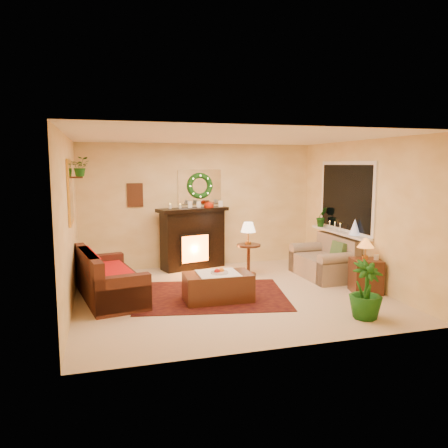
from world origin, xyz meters
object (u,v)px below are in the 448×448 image
object	(u,v)px
loveseat	(323,256)
coffee_table	(218,288)
sofa	(110,273)
fireplace	(193,242)
side_table_round	(248,259)
end_table_square	(366,277)

from	to	relation	value
loveseat	coffee_table	bearing A→B (deg)	-160.68
coffee_table	loveseat	bearing A→B (deg)	21.71
loveseat	sofa	bearing A→B (deg)	-177.36
fireplace	side_table_round	bearing A→B (deg)	-58.31
end_table_square	sofa	bearing A→B (deg)	168.58
coffee_table	fireplace	bearing A→B (deg)	88.92
end_table_square	coffee_table	world-z (taller)	end_table_square
sofa	end_table_square	world-z (taller)	sofa
fireplace	coffee_table	bearing A→B (deg)	-107.18
fireplace	coffee_table	xyz separation A→B (m)	(-0.08, -2.32, -0.34)
side_table_round	coffee_table	size ratio (longest dim) A/B	0.57
end_table_square	coffee_table	size ratio (longest dim) A/B	0.54
fireplace	end_table_square	bearing A→B (deg)	-61.35
coffee_table	end_table_square	bearing A→B (deg)	-4.55
end_table_square	loveseat	bearing A→B (deg)	100.02
fireplace	end_table_square	size ratio (longest dim) A/B	2.28
side_table_round	coffee_table	bearing A→B (deg)	-125.16
loveseat	end_table_square	bearing A→B (deg)	-81.45
sofa	end_table_square	xyz separation A→B (m)	(4.19, -0.85, -0.16)
end_table_square	coffee_table	xyz separation A→B (m)	(-2.54, 0.24, -0.06)
side_table_round	end_table_square	bearing A→B (deg)	-47.88
sofa	loveseat	world-z (taller)	sofa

